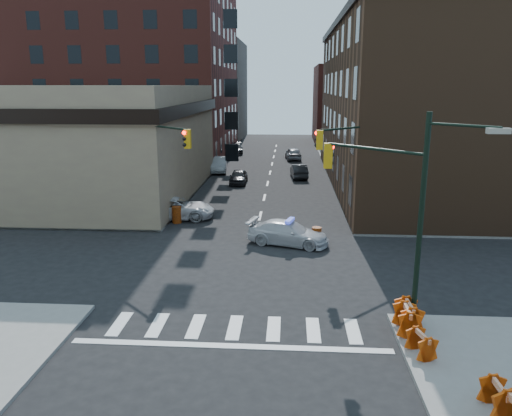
# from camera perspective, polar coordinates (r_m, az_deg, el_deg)

# --- Properties ---
(ground) EXTENTS (140.00, 140.00, 0.00)m
(ground) POSITION_cam_1_polar(r_m,az_deg,el_deg) (25.86, -0.82, -6.58)
(ground) COLOR black
(ground) RESTS_ON ground
(sidewalk_nw) EXTENTS (34.00, 54.50, 0.15)m
(sidewalk_nw) POSITION_cam_1_polar(r_m,az_deg,el_deg) (62.78, -19.75, 4.86)
(sidewalk_nw) COLOR gray
(sidewalk_nw) RESTS_ON ground
(sidewalk_ne) EXTENTS (34.00, 54.50, 0.15)m
(sidewalk_ne) POSITION_cam_1_polar(r_m,az_deg,el_deg) (61.32, 23.89, 4.29)
(sidewalk_ne) COLOR gray
(sidewalk_ne) RESTS_ON ground
(bank_building) EXTENTS (22.00, 22.00, 9.00)m
(bank_building) POSITION_cam_1_polar(r_m,az_deg,el_deg) (45.09, -21.28, 7.17)
(bank_building) COLOR #8A795A
(bank_building) RESTS_ON ground
(apartment_block) EXTENTS (25.00, 25.00, 24.00)m
(apartment_block) POSITION_cam_1_polar(r_m,az_deg,el_deg) (67.40, -14.45, 15.99)
(apartment_block) COLOR #5A231C
(apartment_block) RESTS_ON ground
(commercial_row_ne) EXTENTS (14.00, 34.00, 14.00)m
(commercial_row_ne) POSITION_cam_1_polar(r_m,az_deg,el_deg) (47.98, 17.41, 10.83)
(commercial_row_ne) COLOR #482E1D
(commercial_row_ne) RESTS_ON ground
(filler_nw) EXTENTS (20.00, 18.00, 16.00)m
(filler_nw) POSITION_cam_1_polar(r_m,az_deg,el_deg) (88.01, -8.19, 13.08)
(filler_nw) COLOR brown
(filler_nw) RESTS_ON ground
(filler_ne) EXTENTS (16.00, 16.00, 12.00)m
(filler_ne) POSITION_cam_1_polar(r_m,az_deg,el_deg) (83.08, 12.38, 11.48)
(filler_ne) COLOR #5A231C
(filler_ne) RESTS_ON ground
(signal_pole_se) EXTENTS (5.40, 5.27, 8.00)m
(signal_pole_se) POSITION_cam_1_polar(r_m,az_deg,el_deg) (19.57, 15.68, 0.28)
(signal_pole_se) COLOR black
(signal_pole_se) RESTS_ON sidewalk_se
(signal_pole_nw) EXTENTS (3.58, 3.67, 8.00)m
(signal_pole_nw) POSITION_cam_1_polar(r_m,az_deg,el_deg) (30.87, -10.97, 4.87)
(signal_pole_nw) COLOR black
(signal_pole_nw) RESTS_ON sidewalk_nw
(signal_pole_ne) EXTENTS (3.67, 3.58, 8.00)m
(signal_pole_ne) POSITION_cam_1_polar(r_m,az_deg,el_deg) (30.12, 11.16, 4.64)
(signal_pole_ne) COLOR black
(signal_pole_ne) RESTS_ON sidewalk_ne
(tree_ne_near) EXTENTS (3.00, 3.00, 4.85)m
(tree_ne_near) POSITION_cam_1_polar(r_m,az_deg,el_deg) (50.76, 10.12, 7.39)
(tree_ne_near) COLOR black
(tree_ne_near) RESTS_ON sidewalk_ne
(tree_ne_far) EXTENTS (3.00, 3.00, 4.85)m
(tree_ne_far) POSITION_cam_1_polar(r_m,az_deg,el_deg) (58.67, 9.29, 8.28)
(tree_ne_far) COLOR black
(tree_ne_far) RESTS_ON sidewalk_ne
(police_car) EXTENTS (5.10, 3.17, 1.38)m
(police_car) POSITION_cam_1_polar(r_m,az_deg,el_deg) (29.03, 3.69, -2.86)
(police_car) COLOR silver
(police_car) RESTS_ON ground
(pickup) EXTENTS (5.47, 2.77, 1.48)m
(pickup) POSITION_cam_1_polar(r_m,az_deg,el_deg) (34.95, -9.16, -0.03)
(pickup) COLOR silver
(pickup) RESTS_ON ground
(parked_car_wnear) EXTENTS (1.58, 3.87, 1.32)m
(parked_car_wnear) POSITION_cam_1_polar(r_m,az_deg,el_deg) (46.96, -2.00, 3.60)
(parked_car_wnear) COLOR black
(parked_car_wnear) RESTS_ON ground
(parked_car_wfar) EXTENTS (2.18, 4.98, 1.59)m
(parked_car_wfar) POSITION_cam_1_polar(r_m,az_deg,el_deg) (53.38, -4.30, 4.97)
(parked_car_wfar) COLOR gray
(parked_car_wfar) RESTS_ON ground
(parked_car_wdeep) EXTENTS (2.34, 4.72, 1.32)m
(parked_car_wdeep) POSITION_cam_1_polar(r_m,az_deg,el_deg) (67.81, -2.32, 6.78)
(parked_car_wdeep) COLOR black
(parked_car_wdeep) RESTS_ON ground
(parked_car_enear) EXTENTS (1.82, 4.25, 1.36)m
(parked_car_enear) POSITION_cam_1_polar(r_m,az_deg,el_deg) (49.99, 4.93, 4.21)
(parked_car_enear) COLOR black
(parked_car_enear) RESTS_ON ground
(parked_car_efar) EXTENTS (2.19, 4.56, 1.50)m
(parked_car_efar) POSITION_cam_1_polar(r_m,az_deg,el_deg) (62.52, 4.28, 6.23)
(parked_car_efar) COLOR gray
(parked_car_efar) RESTS_ON ground
(pedestrian_a) EXTENTS (0.82, 0.77, 1.89)m
(pedestrian_a) POSITION_cam_1_polar(r_m,az_deg,el_deg) (34.60, -12.86, 0.25)
(pedestrian_a) COLOR black
(pedestrian_a) RESTS_ON sidewalk_nw
(pedestrian_b) EXTENTS (0.94, 0.81, 1.68)m
(pedestrian_b) POSITION_cam_1_polar(r_m,az_deg,el_deg) (34.22, -20.54, -0.62)
(pedestrian_b) COLOR black
(pedestrian_b) RESTS_ON sidewalk_nw
(pedestrian_c) EXTENTS (0.99, 0.67, 1.56)m
(pedestrian_c) POSITION_cam_1_polar(r_m,az_deg,el_deg) (37.33, -18.68, 0.59)
(pedestrian_c) COLOR #1E252D
(pedestrian_c) RESTS_ON sidewalk_nw
(barrel_road) EXTENTS (0.68, 0.68, 1.00)m
(barrel_road) POSITION_cam_1_polar(r_m,az_deg,el_deg) (29.35, 6.93, -3.14)
(barrel_road) COLOR red
(barrel_road) RESTS_ON ground
(barrel_bank) EXTENTS (0.63, 0.63, 1.12)m
(barrel_bank) POSITION_cam_1_polar(r_m,az_deg,el_deg) (33.93, -9.05, -0.77)
(barrel_bank) COLOR #DC440A
(barrel_bank) RESTS_ON ground
(barricade_se_a) EXTENTS (0.70, 1.36, 1.01)m
(barricade_se_a) POSITION_cam_1_polar(r_m,az_deg,el_deg) (19.94, 17.05, -11.64)
(barricade_se_a) COLOR #C74809
(barricade_se_a) RESTS_ON sidewalk_se
(barricade_se_b) EXTENTS (0.68, 1.32, 0.98)m
(barricade_se_b) POSITION_cam_1_polar(r_m,az_deg,el_deg) (19.60, 16.84, -12.13)
(barricade_se_b) COLOR #CC5E09
(barricade_se_b) RESTS_ON sidewalk_se
(barricade_se_c) EXTENTS (0.82, 1.21, 0.83)m
(barricade_se_c) POSITION_cam_1_polar(r_m,az_deg,el_deg) (18.26, 18.36, -14.55)
(barricade_se_c) COLOR orange
(barricade_se_c) RESTS_ON sidewalk_se
(barricade_se_e) EXTENTS (0.61, 1.18, 0.88)m
(barricade_se_e) POSITION_cam_1_polar(r_m,az_deg,el_deg) (16.25, 25.94, -19.01)
(barricade_se_e) COLOR red
(barricade_se_e) RESTS_ON sidewalk_se
(barricade_nw_a) EXTENTS (1.36, 0.77, 0.98)m
(barricade_nw_a) POSITION_cam_1_polar(r_m,az_deg,el_deg) (32.82, -13.47, -1.33)
(barricade_nw_a) COLOR #EB4F0B
(barricade_nw_a) RESTS_ON sidewalk_nw
(barricade_nw_b) EXTENTS (1.09, 0.55, 0.81)m
(barricade_nw_b) POSITION_cam_1_polar(r_m,az_deg,el_deg) (35.37, -17.65, -0.66)
(barricade_nw_b) COLOR red
(barricade_nw_b) RESTS_ON sidewalk_nw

